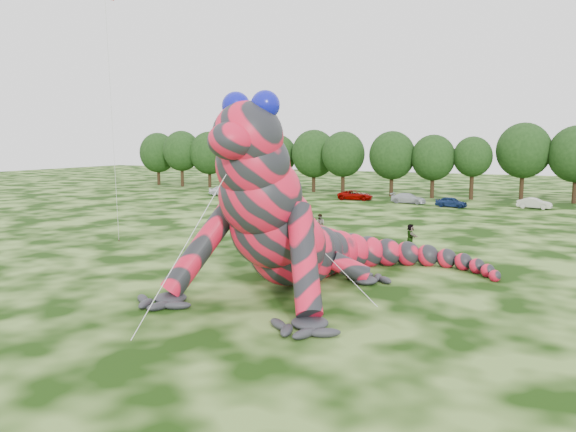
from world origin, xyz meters
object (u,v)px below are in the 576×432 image
at_px(car_3, 408,198).
at_px(tree_11, 576,165).
at_px(car_5, 534,203).
at_px(tree_2, 209,159).
at_px(tree_9, 472,168).
at_px(spectator_5, 410,236).
at_px(tree_4, 278,163).
at_px(spectator_4, 267,204).
at_px(tree_1, 182,159).
at_px(car_0, 224,191).
at_px(tree_5, 314,161).
at_px(spectator_1, 320,224).
at_px(car_1, 282,192).
at_px(car_2, 355,195).
at_px(spectator_0, 275,218).
at_px(inflatable_gecko, 300,192).
at_px(car_4, 451,202).
at_px(tree_7, 392,164).
at_px(tree_3, 241,161).
at_px(tree_6, 343,163).
at_px(tree_8, 433,166).
at_px(flying_kite, 106,15).
at_px(tree_10, 523,162).

bearing_deg(car_3, tree_11, -59.75).
bearing_deg(car_5, tree_11, -19.27).
xyz_separation_m(tree_2, tree_9, (44.08, -1.42, -0.48)).
bearing_deg(spectator_5, tree_4, 4.04).
bearing_deg(spectator_4, tree_4, -100.37).
relative_size(tree_1, tree_2, 1.02).
bearing_deg(car_0, spectator_5, -138.72).
height_order(tree_5, spectator_1, tree_5).
xyz_separation_m(car_5, spectator_4, (-27.96, -15.67, 0.18)).
relative_size(car_0, car_1, 1.04).
bearing_deg(car_2, car_1, 89.01).
xyz_separation_m(spectator_5, spectator_0, (-13.99, 4.64, -0.10)).
xyz_separation_m(tree_11, car_0, (-46.50, -11.09, -4.29)).
relative_size(tree_9, car_3, 1.91).
xyz_separation_m(tree_1, spectator_5, (50.44, -39.38, -3.98)).
bearing_deg(spectator_0, car_2, -76.15).
xyz_separation_m(tree_2, tree_4, (13.38, -0.05, -0.29)).
bearing_deg(tree_5, inflatable_gecko, -67.39).
bearing_deg(spectator_1, spectator_5, -3.59).
relative_size(car_2, car_3, 1.06).
bearing_deg(car_4, tree_7, 54.87).
distance_m(tree_3, car_1, 15.18).
distance_m(tree_5, car_2, 13.98).
bearing_deg(car_3, tree_6, 61.24).
relative_size(car_0, spectator_1, 2.48).
height_order(tree_5, car_5, tree_5).
relative_size(inflatable_gecko, tree_9, 2.42).
bearing_deg(tree_8, car_2, -140.49).
distance_m(flying_kite, tree_9, 54.33).
bearing_deg(tree_8, car_3, -99.37).
height_order(tree_1, tree_7, tree_1).
relative_size(tree_7, car_1, 2.24).
xyz_separation_m(tree_10, car_5, (2.03, -8.78, -4.61)).
xyz_separation_m(tree_8, tree_11, (18.00, 1.21, 0.56)).
height_order(flying_kite, tree_6, flying_kite).
distance_m(inflatable_gecko, tree_8, 51.77).
distance_m(tree_3, spectator_5, 54.02).
xyz_separation_m(car_1, car_3, (18.21, 0.23, -0.04)).
xyz_separation_m(car_2, spectator_0, (1.20, -26.34, 0.16)).
distance_m(tree_11, car_1, 39.01).
height_order(tree_4, tree_9, tree_4).
bearing_deg(car_5, tree_9, 56.09).
xyz_separation_m(tree_8, car_0, (-28.50, -9.88, -3.72)).
xyz_separation_m(tree_2, car_5, (52.44, -8.97, -4.18)).
height_order(tree_7, car_1, tree_7).
relative_size(flying_kite, car_2, 3.99).
relative_size(tree_10, spectator_1, 5.93).
distance_m(car_1, car_5, 33.22).
distance_m(tree_2, tree_6, 25.55).
bearing_deg(tree_6, tree_10, 4.34).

